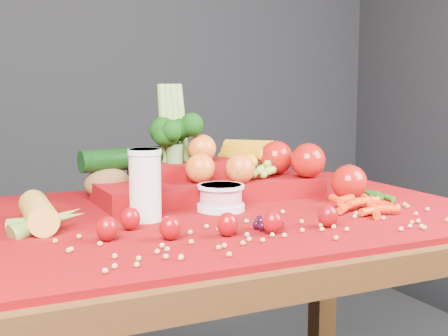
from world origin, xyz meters
name	(u,v)px	position (x,y,z in m)	size (l,w,h in m)	color
table	(228,259)	(0.00, 0.00, 0.66)	(1.10, 0.80, 0.75)	#3B210D
red_cloth	(228,213)	(0.00, 0.00, 0.76)	(1.05, 0.75, 0.01)	#790409
milk_glass	(145,182)	(-0.19, -0.02, 0.84)	(0.07, 0.07, 0.14)	beige
yogurt_bowl	(221,197)	(-0.01, 0.01, 0.79)	(0.10, 0.10, 0.06)	silver
strawberry_scatter	(197,219)	(-0.13, -0.15, 0.79)	(0.44, 0.28, 0.05)	maroon
dark_grape_cluster	(265,222)	(-0.01, -0.18, 0.78)	(0.06, 0.05, 0.03)	black
soybean_scatter	(276,228)	(0.00, -0.20, 0.77)	(0.84, 0.24, 0.01)	#AC914A
corn_ear	(45,219)	(-0.38, -0.01, 0.78)	(0.19, 0.24, 0.06)	gold
potato	(108,184)	(-0.20, 0.23, 0.80)	(0.11, 0.08, 0.07)	brown
baby_carrot_pile	(367,205)	(0.25, -0.15, 0.78)	(0.17, 0.17, 0.03)	red
green_bean_pile	(372,195)	(0.37, -0.01, 0.77)	(0.14, 0.12, 0.01)	#1F5713
produce_mound	(217,172)	(0.05, 0.15, 0.82)	(0.60, 0.36, 0.27)	#790409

